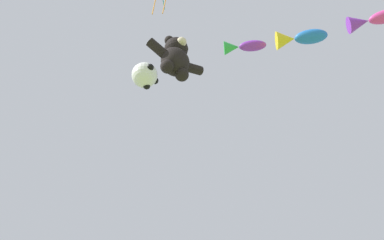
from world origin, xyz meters
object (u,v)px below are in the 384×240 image
(fish_kite_cobalt, at_px, (298,38))
(fish_kite_magenta, at_px, (373,20))
(fish_kite_violet, at_px, (242,47))
(teddy_bear_kite, at_px, (176,57))
(soccer_ball_kite, at_px, (145,75))

(fish_kite_cobalt, distance_m, fish_kite_magenta, 2.95)
(fish_kite_violet, bearing_deg, fish_kite_magenta, -47.69)
(teddy_bear_kite, xyz_separation_m, fish_kite_cobalt, (4.44, -2.14, 2.77))
(fish_kite_violet, relative_size, fish_kite_cobalt, 0.87)
(soccer_ball_kite, bearing_deg, fish_kite_violet, -10.16)
(soccer_ball_kite, xyz_separation_m, fish_kite_cobalt, (5.33, -2.35, 4.44))
(soccer_ball_kite, distance_m, fish_kite_magenta, 9.72)
(teddy_bear_kite, bearing_deg, fish_kite_cobalt, -25.77)
(teddy_bear_kite, height_order, fish_kite_magenta, fish_kite_magenta)
(soccer_ball_kite, bearing_deg, fish_kite_cobalt, -23.83)
(teddy_bear_kite, distance_m, fish_kite_magenta, 8.25)
(soccer_ball_kite, distance_m, fish_kite_violet, 6.14)
(soccer_ball_kite, relative_size, fish_kite_violet, 0.49)
(soccer_ball_kite, xyz_separation_m, fish_kite_magenta, (7.30, -4.54, 4.53))
(soccer_ball_kite, height_order, fish_kite_magenta, fish_kite_magenta)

